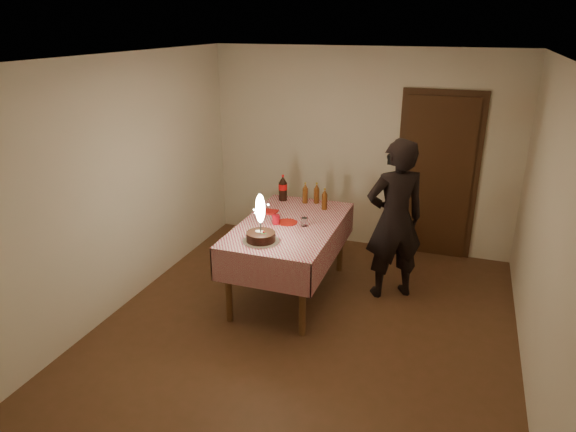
% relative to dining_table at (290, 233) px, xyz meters
% --- Properties ---
extents(ground, '(4.00, 4.50, 0.01)m').
position_rel_dining_table_xyz_m(ground, '(0.39, -0.58, -0.74)').
color(ground, brown).
rests_on(ground, ground).
extents(room_shell, '(4.04, 4.54, 2.62)m').
position_rel_dining_table_xyz_m(room_shell, '(0.42, -0.51, 0.92)').
color(room_shell, silver).
rests_on(room_shell, ground).
extents(dining_table, '(1.02, 1.72, 0.85)m').
position_rel_dining_table_xyz_m(dining_table, '(0.00, 0.00, 0.00)').
color(dining_table, brown).
rests_on(dining_table, ground).
extents(birthday_cake, '(0.36, 0.36, 0.49)m').
position_rel_dining_table_xyz_m(birthday_cake, '(-0.11, -0.54, 0.23)').
color(birthday_cake, white).
rests_on(birthday_cake, dining_table).
extents(red_plate, '(0.22, 0.22, 0.01)m').
position_rel_dining_table_xyz_m(red_plate, '(-0.03, 0.01, 0.12)').
color(red_plate, '#B4140C').
rests_on(red_plate, dining_table).
extents(red_cup, '(0.08, 0.08, 0.10)m').
position_rel_dining_table_xyz_m(red_cup, '(-0.13, -0.06, 0.16)').
color(red_cup, '#A70B19').
rests_on(red_cup, dining_table).
extents(clear_cup, '(0.07, 0.07, 0.09)m').
position_rel_dining_table_xyz_m(clear_cup, '(0.17, -0.02, 0.16)').
color(clear_cup, silver).
rests_on(clear_cup, dining_table).
extents(napkin_stack, '(0.15, 0.15, 0.02)m').
position_rel_dining_table_xyz_m(napkin_stack, '(-0.31, 0.23, 0.12)').
color(napkin_stack, '#B51614').
rests_on(napkin_stack, dining_table).
extents(cola_bottle, '(0.10, 0.10, 0.32)m').
position_rel_dining_table_xyz_m(cola_bottle, '(-0.33, 0.69, 0.27)').
color(cola_bottle, black).
rests_on(cola_bottle, dining_table).
extents(amber_bottle_left, '(0.06, 0.06, 0.26)m').
position_rel_dining_table_xyz_m(amber_bottle_left, '(-0.04, 0.69, 0.23)').
color(amber_bottle_left, '#5B2F0F').
rests_on(amber_bottle_left, dining_table).
extents(amber_bottle_right, '(0.06, 0.06, 0.26)m').
position_rel_dining_table_xyz_m(amber_bottle_right, '(0.23, 0.55, 0.23)').
color(amber_bottle_right, '#5B2F0F').
rests_on(amber_bottle_right, dining_table).
extents(amber_bottle_mid, '(0.06, 0.06, 0.26)m').
position_rel_dining_table_xyz_m(amber_bottle_mid, '(0.09, 0.73, 0.23)').
color(amber_bottle_mid, '#5B2F0F').
rests_on(amber_bottle_mid, dining_table).
extents(photographer, '(0.78, 0.70, 1.78)m').
position_rel_dining_table_xyz_m(photographer, '(1.06, 0.37, 0.16)').
color(photographer, black).
rests_on(photographer, ground).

